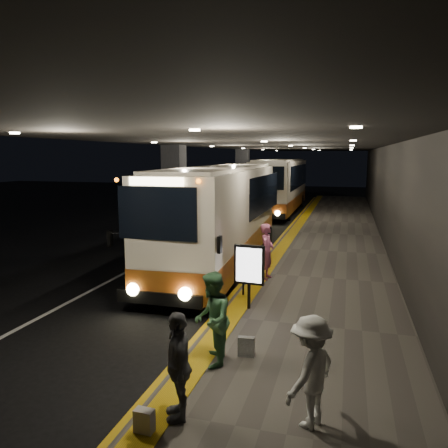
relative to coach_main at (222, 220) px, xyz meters
The scene contains 18 objects.
ground 2.93m from the coach_main, 116.56° to the right, with size 90.00×90.00×0.00m, color black.
lane_line_white 4.38m from the coach_main, 135.35° to the left, with size 0.12×50.00×0.01m, color silver.
kerb_stripe_yellow 3.53m from the coach_main, 65.90° to the left, with size 0.18×50.00×0.01m, color gold.
sidewalk 4.91m from the coach_main, 37.75° to the left, with size 4.50×50.00×0.15m, color #514C44.
tactile_strip 3.68m from the coach_main, 58.07° to the left, with size 0.50×50.00×0.01m, color gold.
terminal_wall 6.70m from the coach_main, 25.64° to the left, with size 0.10×50.00×6.00m, color black.
support_columns 3.21m from the coach_main, 144.44° to the left, with size 0.80×24.80×4.40m.
canopy 4.32m from the coach_main, 63.43° to the left, with size 9.00×50.00×0.40m, color black.
coach_main is the anchor object (origin of this frame).
coach_second 15.36m from the coach_main, 90.75° to the left, with size 2.47×11.48×3.60m.
passenger_boarding 2.77m from the coach_main, 42.27° to the right, with size 0.64×0.42×1.74m, color #B9567F.
passenger_waiting_green 8.00m from the coach_main, 75.03° to the right, with size 0.85×0.52×1.74m, color #457D4F.
passenger_waiting_white 9.92m from the coach_main, 66.47° to the right, with size 1.05×0.49×1.62m, color silver.
passenger_waiting_grey 9.67m from the coach_main, 77.50° to the right, with size 0.95×0.49×1.62m, color #535458.
bag_polka 7.78m from the coach_main, 70.23° to the right, with size 0.32×0.14×0.38m, color black.
bag_plain 10.14m from the coach_main, 79.93° to the right, with size 0.27×0.16×0.34m, color #BCB2B0.
info_sign 5.06m from the coach_main, 65.97° to the right, with size 0.78×0.18×1.63m.
stanchion_post 4.12m from the coach_main, 65.21° to the right, with size 0.05×0.05×0.99m, color black.
Camera 1 is at (5.43, -12.78, 3.97)m, focal length 35.00 mm.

